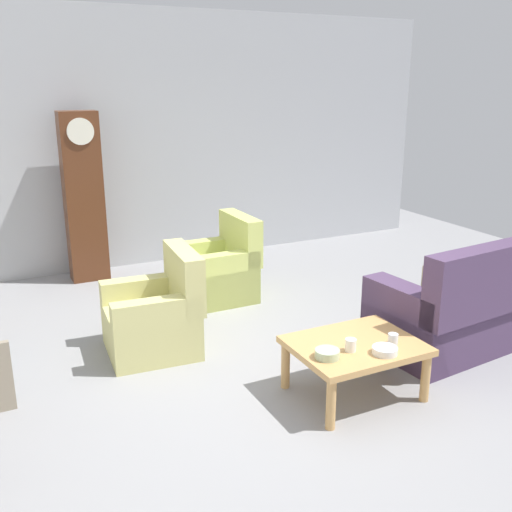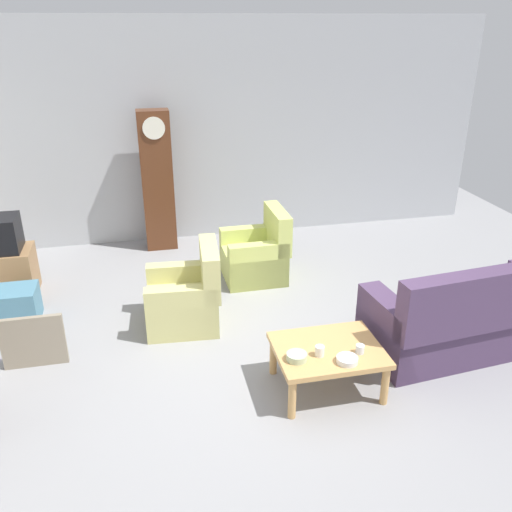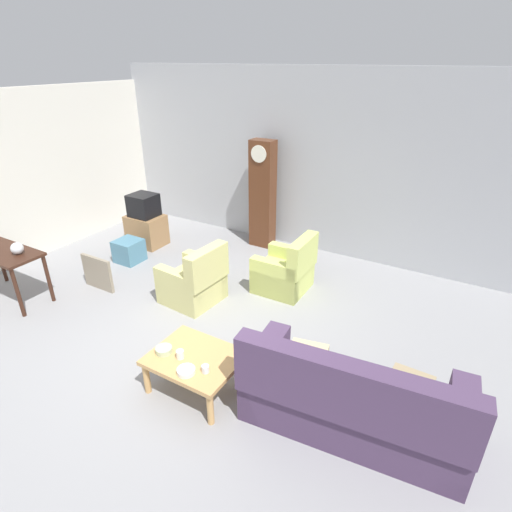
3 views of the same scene
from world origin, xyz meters
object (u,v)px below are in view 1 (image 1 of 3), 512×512
at_px(cup_white_porcelain, 351,345).
at_px(bowl_white_stacked, 385,350).
at_px(armchair_olive_near, 156,318).
at_px(cup_blue_rimmed, 393,339).
at_px(couch_floral, 482,304).
at_px(armchair_olive_far, 219,272).
at_px(bowl_shallow_green, 327,354).
at_px(grandfather_clock, 84,197).
at_px(coffee_table_wood, 355,350).

distance_m(cup_white_porcelain, bowl_white_stacked, 0.25).
height_order(cup_white_porcelain, bowl_white_stacked, cup_white_porcelain).
xyz_separation_m(armchair_olive_near, cup_blue_rimmed, (1.38, -1.56, 0.17)).
xyz_separation_m(couch_floral, armchair_olive_far, (-1.76, 2.11, -0.05)).
bearing_deg(bowl_shallow_green, bowl_white_stacked, -17.69).
bearing_deg(armchair_olive_near, grandfather_clock, 93.52).
height_order(armchair_olive_far, cup_white_porcelain, armchair_olive_far).
xyz_separation_m(grandfather_clock, bowl_white_stacked, (1.36, -3.97, -0.55)).
bearing_deg(cup_white_porcelain, cup_blue_rimmed, -6.07).
distance_m(couch_floral, cup_blue_rimmed, 1.47).
distance_m(armchair_olive_far, grandfather_clock, 1.89).
distance_m(coffee_table_wood, grandfather_clock, 3.98).
bearing_deg(bowl_white_stacked, cup_white_porcelain, 143.42).
xyz_separation_m(couch_floral, coffee_table_wood, (-1.64, -0.30, 0.02)).
relative_size(coffee_table_wood, bowl_white_stacked, 5.14).
xyz_separation_m(couch_floral, cup_white_porcelain, (-1.76, -0.40, 0.13)).
distance_m(armchair_olive_far, cup_blue_rimmed, 2.57).
bearing_deg(coffee_table_wood, bowl_shallow_green, -160.77).
height_order(grandfather_clock, cup_white_porcelain, grandfather_clock).
bearing_deg(cup_blue_rimmed, cup_white_porcelain, 173.93).
bearing_deg(armchair_olive_near, couch_floral, -22.12).
relative_size(armchair_olive_far, bowl_shallow_green, 5.08).
bearing_deg(cup_blue_rimmed, armchair_olive_near, 131.38).
bearing_deg(armchair_olive_far, cup_white_porcelain, -90.04).
height_order(grandfather_clock, cup_blue_rimmed, grandfather_clock).
relative_size(armchair_olive_far, cup_white_porcelain, 9.64).
xyz_separation_m(armchair_olive_far, bowl_white_stacked, (0.20, -2.65, 0.15)).
bearing_deg(bowl_white_stacked, grandfather_clock, 108.88).
height_order(armchair_olive_near, cup_white_porcelain, armchair_olive_near).
relative_size(coffee_table_wood, grandfather_clock, 0.48).
bearing_deg(cup_white_porcelain, armchair_olive_near, 123.70).
height_order(armchair_olive_far, coffee_table_wood, armchair_olive_far).
bearing_deg(cup_white_porcelain, bowl_shallow_green, -175.69).
distance_m(couch_floral, cup_white_porcelain, 1.81).
xyz_separation_m(grandfather_clock, bowl_shallow_green, (0.94, -3.84, -0.54)).
bearing_deg(cup_white_porcelain, coffee_table_wood, 40.31).
height_order(cup_white_porcelain, cup_blue_rimmed, cup_white_porcelain).
xyz_separation_m(grandfather_clock, cup_blue_rimmed, (1.52, -3.86, -0.54)).
bearing_deg(couch_floral, bowl_white_stacked, -160.75).
relative_size(coffee_table_wood, bowl_shallow_green, 5.31).
xyz_separation_m(couch_floral, armchair_olive_near, (-2.77, 1.13, -0.05)).
xyz_separation_m(coffee_table_wood, cup_blue_rimmed, (0.24, -0.14, 0.10)).
height_order(couch_floral, bowl_shallow_green, couch_floral).
height_order(couch_floral, cup_white_porcelain, couch_floral).
bearing_deg(cup_blue_rimmed, grandfather_clock, 111.49).
relative_size(grandfather_clock, bowl_shallow_green, 11.09).
bearing_deg(grandfather_clock, bowl_shallow_green, -76.16).
xyz_separation_m(cup_white_porcelain, bowl_shallow_green, (-0.21, -0.02, -0.02)).
distance_m(armchair_olive_near, bowl_shallow_green, 1.75).
relative_size(armchair_olive_near, coffee_table_wood, 0.96).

